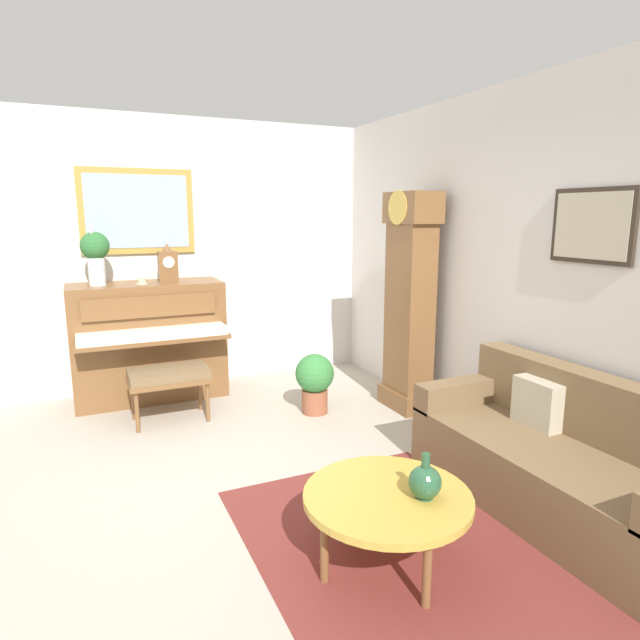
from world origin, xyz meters
name	(u,v)px	position (x,y,z in m)	size (l,w,h in m)	color
ground_plane	(214,507)	(0.00, 0.00, -0.05)	(6.40, 6.00, 0.10)	#B2A899
wall_left	(148,255)	(-2.60, 0.00, 1.41)	(0.13, 4.90, 2.80)	silver
wall_back	(512,269)	(0.02, 2.40, 1.40)	(5.30, 0.13, 2.80)	silver
area_rug	(400,553)	(0.98, 0.80, 0.00)	(2.10, 1.50, 0.01)	maroon
piano	(149,340)	(-2.23, -0.09, 0.59)	(0.87, 1.44, 1.16)	brown
piano_bench	(169,377)	(-1.51, -0.02, 0.41)	(0.42, 0.70, 0.48)	brown
grandfather_clock	(409,308)	(-0.92, 2.10, 0.96)	(0.52, 0.34, 2.03)	brown
couch	(561,461)	(0.99, 1.96, 0.31)	(1.90, 0.80, 0.84)	brown
coffee_table	(387,498)	(1.01, 0.69, 0.37)	(0.88, 0.88, 0.40)	gold
mantel_clock	(168,265)	(-2.23, 0.13, 1.34)	(0.13, 0.18, 0.38)	brown
flower_vase	(95,252)	(-2.23, -0.52, 1.48)	(0.26, 0.26, 0.58)	silver
teacup	(142,282)	(-2.16, -0.13, 1.19)	(0.12, 0.12, 0.06)	beige
green_jug	(425,482)	(1.13, 0.84, 0.49)	(0.17, 0.17, 0.24)	#234C33
potted_plant	(315,379)	(-1.16, 1.24, 0.32)	(0.36, 0.36, 0.56)	#935138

